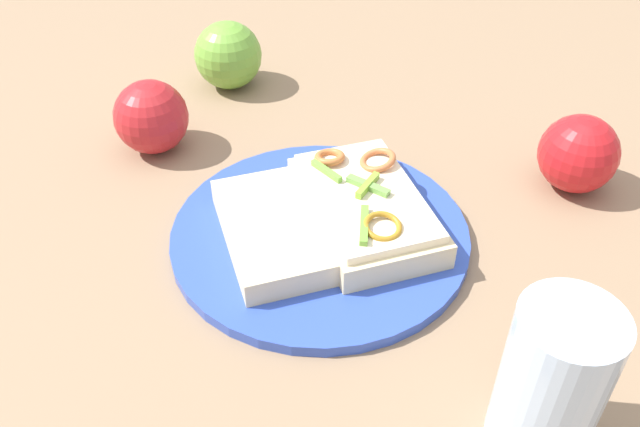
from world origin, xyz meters
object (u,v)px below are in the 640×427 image
object	(u,v)px
bread_slice_side	(273,230)
apple_2	(151,117)
plate	(320,234)
apple_1	(228,55)
apple_0	(578,154)
drinking_glass	(552,382)
sandwich	(365,206)

from	to	relation	value
bread_slice_side	apple_2	bearing A→B (deg)	-157.33
apple_2	plate	bearing A→B (deg)	-154.19
apple_1	apple_2	size ratio (longest dim) A/B	1.04
bread_slice_side	apple_0	distance (m)	0.32
bread_slice_side	drinking_glass	distance (m)	0.28
sandwich	apple_2	distance (m)	0.26
plate	sandwich	distance (m)	0.05
sandwich	apple_0	xyz separation A→B (m)	(-0.03, -0.22, 0.01)
bread_slice_side	apple_2	world-z (taller)	apple_2
plate	bread_slice_side	size ratio (longest dim) A/B	1.88
apple_0	drinking_glass	distance (m)	0.31
sandwich	plate	bearing A→B (deg)	-89.17
apple_2	drinking_glass	world-z (taller)	drinking_glass
apple_1	apple_2	xyz separation A→B (m)	(-0.10, 0.12, -0.00)
apple_1	drinking_glass	size ratio (longest dim) A/B	0.67
apple_1	plate	bearing A→B (deg)	176.79
plate	apple_0	xyz separation A→B (m)	(-0.03, -0.27, 0.03)
sandwich	apple_1	world-z (taller)	apple_1
plate	apple_0	distance (m)	0.27
bread_slice_side	apple_1	xyz separation A→B (m)	(0.31, -0.06, 0.02)
sandwich	drinking_glass	distance (m)	0.25
apple_2	drinking_glass	distance (m)	0.49
plate	apple_2	bearing A→B (deg)	25.81
apple_1	apple_2	world-z (taller)	apple_1
apple_0	apple_1	bearing A→B (deg)	36.21
plate	apple_0	bearing A→B (deg)	-96.74
apple_0	apple_2	xyz separation A→B (m)	(0.24, 0.37, 0.00)
sandwich	apple_2	bearing A→B (deg)	-139.31
plate	apple_1	size ratio (longest dim) A/B	3.35
sandwich	apple_0	world-z (taller)	apple_0
sandwich	bread_slice_side	size ratio (longest dim) A/B	1.21
bread_slice_side	apple_1	distance (m)	0.31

